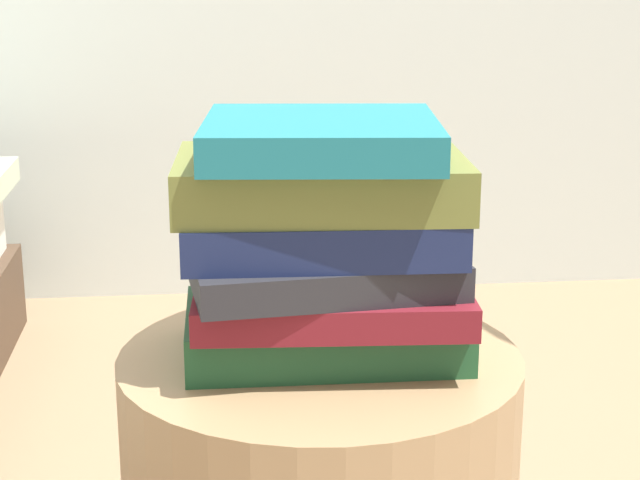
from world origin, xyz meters
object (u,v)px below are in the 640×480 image
at_px(book_olive, 319,182).
at_px(book_teal, 321,138).
at_px(book_navy, 315,226).
at_px(book_maroon, 330,295).
at_px(book_charcoal, 326,266).
at_px(book_forest, 325,330).

relative_size(book_olive, book_teal, 1.25).
height_order(book_navy, book_olive, book_olive).
relative_size(book_maroon, book_charcoal, 1.05).
bearing_deg(book_navy, book_maroon, -16.16).
xyz_separation_m(book_forest, book_charcoal, (-0.00, -0.02, 0.07)).
height_order(book_charcoal, book_olive, book_olive).
distance_m(book_charcoal, book_olive, 0.09).
bearing_deg(book_forest, book_charcoal, -92.40).
height_order(book_maroon, book_teal, book_teal).
distance_m(book_forest, book_teal, 0.20).
bearing_deg(book_maroon, book_teal, -139.11).
bearing_deg(book_forest, book_maroon, -61.29).
distance_m(book_maroon, book_olive, 0.12).
distance_m(book_maroon, book_teal, 0.16).
bearing_deg(book_olive, book_maroon, 25.46).
relative_size(book_maroon, book_navy, 1.01).
height_order(book_maroon, book_charcoal, book_charcoal).
bearing_deg(book_teal, book_olive, 113.36).
bearing_deg(book_teal, book_maroon, 43.00).
bearing_deg(book_forest, book_olive, -117.13).
height_order(book_forest, book_olive, book_olive).
bearing_deg(book_charcoal, book_forest, 81.17).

